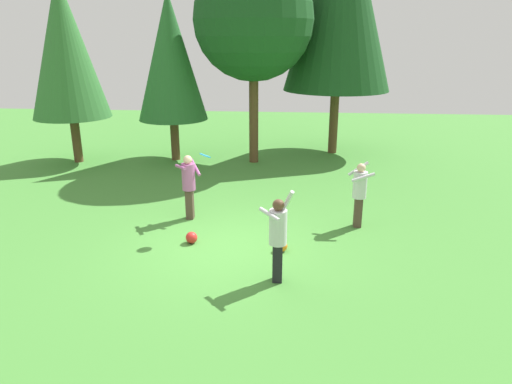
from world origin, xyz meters
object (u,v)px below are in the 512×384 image
ball_orange (282,246)px  tree_center (254,20)px  ball_red (192,238)px  tree_far_left (65,48)px  person_thrower (278,233)px  person_catcher (189,182)px  person_bystander (360,190)px  frisbee (205,156)px  tree_left (170,57)px

ball_orange → tree_center: bearing=99.5°
ball_red → tree_far_left: (-5.89, 6.94, 4.02)m
person_thrower → person_catcher: bearing=-1.0°
ball_red → tree_center: size_ratio=0.04×
ball_orange → tree_far_left: (-7.98, 7.21, 4.03)m
person_catcher → tree_center: tree_center is taller
person_bystander → ball_red: bearing=7.9°
frisbee → ball_orange: (1.83, -0.90, -1.80)m
person_thrower → ball_orange: 1.59m
person_thrower → ball_orange: person_thrower is taller
ball_orange → tree_center: tree_center is taller
tree_left → tree_far_left: tree_far_left is taller
tree_far_left → ball_red: bearing=-49.7°
frisbee → ball_orange: frisbee is taller
ball_orange → person_thrower: bearing=-92.0°
ball_orange → tree_center: 9.28m
ball_red → ball_orange: ball_red is taller
tree_far_left → frisbee: bearing=-45.7°
frisbee → tree_left: tree_left is taller
tree_left → tree_center: tree_center is taller
person_thrower → ball_red: bearing=13.4°
person_catcher → tree_center: size_ratio=0.24×
tree_far_left → person_thrower: bearing=-47.1°
ball_red → ball_orange: bearing=-7.3°
person_bystander → ball_red: 4.24m
person_thrower → tree_left: tree_left is taller
person_thrower → tree_left: bearing=-13.6°
ball_red → tree_center: bearing=84.0°
person_bystander → tree_center: 8.03m
tree_center → tree_far_left: bearing=-175.4°
ball_red → tree_far_left: 9.95m
frisbee → tree_center: 7.55m
tree_left → tree_far_left: (-3.63, -0.63, 0.32)m
tree_center → tree_far_left: 6.76m
ball_red → tree_far_left: bearing=130.3°
ball_orange → tree_left: 9.70m
person_thrower → frisbee: frisbee is taller
person_thrower → person_bystander: 3.48m
ball_red → ball_orange: 2.11m
ball_orange → tree_left: (-4.35, 7.83, 3.71)m
ball_red → tree_left: 8.72m
frisbee → tree_center: size_ratio=0.05×
person_bystander → tree_far_left: size_ratio=0.25×
person_bystander → ball_orange: 2.59m
ball_red → person_catcher: bearing=103.5°
person_bystander → person_thrower: bearing=46.1°
tree_center → tree_left: bearing=178.2°
ball_red → tree_far_left: size_ratio=0.04×
person_bystander → tree_far_left: 11.76m
person_catcher → tree_left: bearing=162.1°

